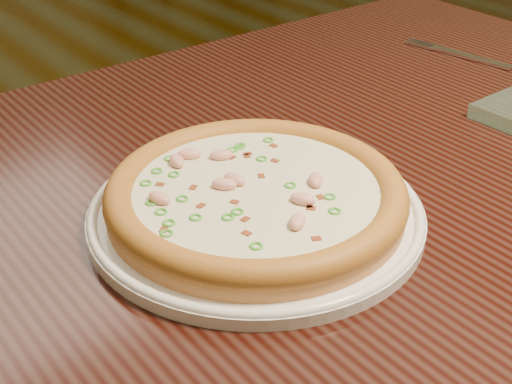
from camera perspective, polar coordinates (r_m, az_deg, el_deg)
ground at (r=1.77m, az=-2.46°, el=-8.43°), size 9.00×9.00×0.00m
hero_table at (r=0.84m, az=4.47°, el=-3.59°), size 1.20×0.80×0.75m
plate at (r=0.68m, az=0.00°, el=-1.53°), size 0.32×0.32×0.02m
pizza at (r=0.67m, az=-0.02°, el=-0.21°), size 0.29×0.29×0.03m
fork at (r=1.13m, az=16.10°, el=10.52°), size 0.05×0.18×0.00m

